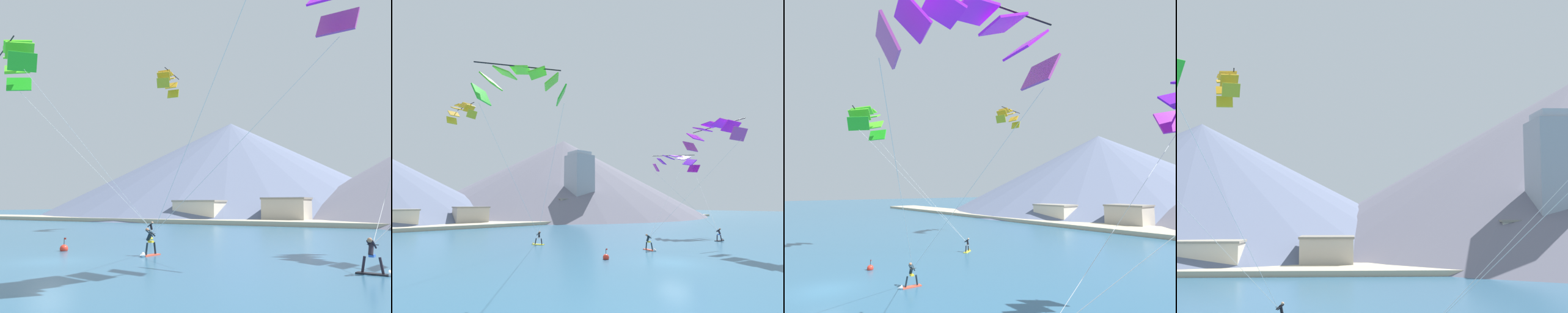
% 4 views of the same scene
% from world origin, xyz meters
% --- Properties ---
extents(ground_plane, '(400.00, 400.00, 0.00)m').
position_xyz_m(ground_plane, '(0.00, 0.00, 0.00)').
color(ground_plane, '#2D5B7A').
extents(kitesurfer_near_lead, '(0.70, 1.77, 1.76)m').
position_xyz_m(kitesurfer_near_lead, '(3.21, 4.82, 0.54)').
color(kitesurfer_near_lead, '#E54C33').
rests_on(kitesurfer_near_lead, ground).
extents(kitesurfer_mid_center, '(1.29, 1.67, 1.66)m').
position_xyz_m(kitesurfer_mid_center, '(-4.30, 15.93, 0.45)').
color(kitesurfer_mid_center, yellow).
rests_on(kitesurfer_mid_center, ground).
extents(parafoil_kite_near_lead, '(12.49, 8.69, 14.08)m').
position_xyz_m(parafoil_kite_near_lead, '(13.89, 2.39, 14.24)').
color(parafoil_kite_near_lead, '#AA3B9B').
extents(parafoil_kite_mid_center, '(10.82, 12.41, 15.24)m').
position_xyz_m(parafoil_kite_mid_center, '(-11.33, 6.30, 15.21)').
color(parafoil_kite_mid_center, green).
extents(parafoil_kite_distant_high_outer, '(3.41, 6.21, 2.69)m').
position_xyz_m(parafoil_kite_distant_high_outer, '(-11.26, 29.54, 19.36)').
color(parafoil_kite_distant_high_outer, '#ACAE23').
extents(race_marker_buoy, '(0.56, 0.56, 1.02)m').
position_xyz_m(race_marker_buoy, '(-3.47, 4.41, 0.16)').
color(race_marker_buoy, red).
rests_on(race_marker_buoy, ground).
extents(shoreline_strip, '(180.00, 10.00, 0.70)m').
position_xyz_m(shoreline_strip, '(0.00, 48.05, 0.35)').
color(shoreline_strip, '#BCAD8E').
rests_on(shoreline_strip, ground).
extents(shore_building_harbour_front, '(8.47, 5.16, 3.88)m').
position_xyz_m(shore_building_harbour_front, '(-17.56, 49.98, 1.95)').
color(shore_building_harbour_front, beige).
rests_on(shore_building_harbour_front, ground).
extents(shore_building_quay_east, '(7.27, 5.51, 4.27)m').
position_xyz_m(shore_building_quay_east, '(-2.70, 52.70, 2.15)').
color(shore_building_quay_east, '#B7AD9E').
rests_on(shore_building_quay_east, ground).
extents(mountain_peak_central_summit, '(102.41, 102.41, 25.92)m').
position_xyz_m(mountain_peak_central_summit, '(-30.99, 93.58, 12.96)').
color(mountain_peak_central_summit, slate).
rests_on(mountain_peak_central_summit, ground).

